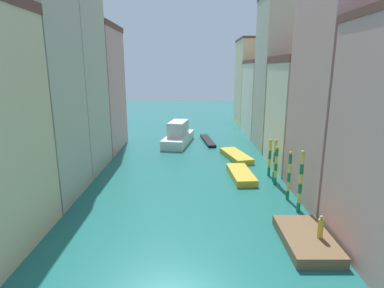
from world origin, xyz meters
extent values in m
plane|color=#1E6B66|center=(0.00, 24.50, 0.00)|extent=(154.00, 154.00, 0.00)
cube|color=#BCB299|center=(-13.92, 13.30, 10.41)|extent=(7.83, 7.71, 20.82)
cube|color=#BCB299|center=(-13.92, 21.40, 10.28)|extent=(7.83, 8.20, 20.55)
cube|color=tan|center=(-13.92, 30.82, 8.32)|extent=(7.83, 9.91, 16.65)
cube|color=brown|center=(-13.92, 30.82, 17.02)|extent=(7.99, 10.10, 0.75)
cube|color=tan|center=(13.92, 12.83, 10.93)|extent=(7.83, 9.11, 21.85)
cube|color=beige|center=(13.92, 22.43, 6.06)|extent=(7.83, 8.94, 12.12)
cube|color=brown|center=(13.92, 22.43, 12.52)|extent=(7.99, 9.12, 0.80)
cube|color=#BCB299|center=(13.92, 31.48, 10.46)|extent=(7.83, 8.00, 20.91)
cube|color=beige|center=(13.92, 41.47, 6.17)|extent=(7.83, 11.10, 12.35)
cube|color=brown|center=(13.92, 41.47, 12.64)|extent=(7.99, 11.32, 0.59)
cube|color=beige|center=(13.92, 52.71, 8.51)|extent=(7.83, 10.68, 17.01)
cube|color=brown|center=(13.92, 52.71, 17.22)|extent=(7.99, 10.89, 0.42)
cube|color=brown|center=(8.13, 5.10, 0.35)|extent=(3.14, 5.68, 0.71)
cylinder|color=gold|center=(8.84, 4.73, 1.36)|extent=(0.36, 0.36, 1.30)
sphere|color=tan|center=(8.84, 4.73, 2.14)|extent=(0.26, 0.26, 0.26)
cylinder|color=#197247|center=(9.19, 9.95, 0.41)|extent=(0.30, 0.30, 0.83)
cylinder|color=#E5D14C|center=(9.19, 9.95, 1.24)|extent=(0.30, 0.30, 0.83)
cylinder|color=#197247|center=(9.19, 9.95, 2.07)|extent=(0.30, 0.30, 0.83)
cylinder|color=#E5D14C|center=(9.19, 9.95, 2.90)|extent=(0.30, 0.30, 0.83)
cylinder|color=#197247|center=(9.19, 9.95, 3.73)|extent=(0.30, 0.30, 0.83)
cylinder|color=#E5D14C|center=(9.19, 9.95, 4.56)|extent=(0.30, 0.30, 0.83)
sphere|color=gold|center=(9.19, 9.95, 5.09)|extent=(0.33, 0.33, 0.33)
cylinder|color=#197247|center=(9.06, 12.48, 0.42)|extent=(0.27, 0.27, 0.85)
cylinder|color=#E5D14C|center=(9.06, 12.48, 1.27)|extent=(0.27, 0.27, 0.85)
cylinder|color=#197247|center=(9.06, 12.48, 2.12)|extent=(0.27, 0.27, 0.85)
cylinder|color=#E5D14C|center=(9.06, 12.48, 2.97)|extent=(0.27, 0.27, 0.85)
cylinder|color=#197247|center=(9.06, 12.48, 3.81)|extent=(0.27, 0.27, 0.85)
sphere|color=gold|center=(9.06, 12.48, 4.35)|extent=(0.30, 0.30, 0.30)
cylinder|color=#197247|center=(8.89, 16.24, 0.37)|extent=(0.29, 0.29, 0.75)
cylinder|color=#E5D14C|center=(8.89, 16.24, 1.12)|extent=(0.29, 0.29, 0.75)
cylinder|color=#197247|center=(8.89, 16.24, 1.87)|extent=(0.29, 0.29, 0.75)
cylinder|color=#E5D14C|center=(8.89, 16.24, 2.62)|extent=(0.29, 0.29, 0.75)
cylinder|color=#197247|center=(8.89, 16.24, 3.37)|extent=(0.29, 0.29, 0.75)
sphere|color=gold|center=(8.89, 16.24, 3.86)|extent=(0.32, 0.32, 0.32)
cylinder|color=#197247|center=(8.97, 17.11, 0.53)|extent=(0.30, 0.30, 1.06)
cylinder|color=#E5D14C|center=(8.97, 17.11, 1.59)|extent=(0.30, 0.30, 1.06)
cylinder|color=#197247|center=(8.97, 17.11, 2.64)|extent=(0.30, 0.30, 1.06)
cylinder|color=#E5D14C|center=(8.97, 17.11, 3.70)|extent=(0.30, 0.30, 1.06)
sphere|color=gold|center=(8.97, 17.11, 4.35)|extent=(0.33, 0.33, 0.33)
cylinder|color=#197247|center=(8.90, 18.91, 0.48)|extent=(0.30, 0.30, 0.96)
cylinder|color=#E5D14C|center=(8.90, 18.91, 1.45)|extent=(0.30, 0.30, 0.96)
cylinder|color=#197247|center=(8.90, 18.91, 2.41)|extent=(0.30, 0.30, 0.96)
cylinder|color=#E5D14C|center=(8.90, 18.91, 3.37)|extent=(0.30, 0.30, 0.96)
sphere|color=gold|center=(8.90, 18.91, 3.98)|extent=(0.33, 0.33, 0.33)
cube|color=white|center=(-1.73, 33.96, 0.69)|extent=(4.90, 10.00, 1.38)
cube|color=silver|center=(-1.73, 33.96, 2.47)|extent=(3.24, 5.30, 2.18)
cube|color=black|center=(2.96, 35.23, 0.20)|extent=(2.22, 8.24, 0.40)
cube|color=gold|center=(6.22, 25.82, 0.33)|extent=(3.82, 7.03, 0.67)
cube|color=gold|center=(5.74, 18.29, 0.34)|extent=(2.59, 6.22, 0.69)
camera|label=1|loc=(0.42, -13.83, 11.55)|focal=29.25mm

